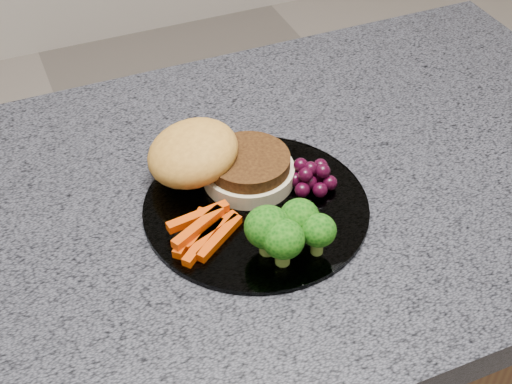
% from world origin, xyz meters
% --- Properties ---
extents(countertop, '(1.20, 0.60, 0.04)m').
position_xyz_m(countertop, '(0.00, 0.00, 0.88)').
color(countertop, '#4A4A54').
rests_on(countertop, island_cabinet).
extents(plate, '(0.26, 0.26, 0.01)m').
position_xyz_m(plate, '(0.07, -0.03, 0.90)').
color(plate, white).
rests_on(plate, countertop).
extents(burger, '(0.20, 0.17, 0.06)m').
position_xyz_m(burger, '(0.04, 0.03, 0.93)').
color(burger, beige).
rests_on(burger, plate).
extents(carrot_sticks, '(0.09, 0.08, 0.02)m').
position_xyz_m(carrot_sticks, '(-0.00, -0.05, 0.91)').
color(carrot_sticks, '#CC3B03').
rests_on(carrot_sticks, plate).
extents(broccoli, '(0.09, 0.07, 0.06)m').
position_xyz_m(broccoli, '(0.07, -0.11, 0.94)').
color(broccoli, olive).
rests_on(broccoli, plate).
extents(grape_bunch, '(0.06, 0.06, 0.03)m').
position_xyz_m(grape_bunch, '(0.14, -0.02, 0.92)').
color(grape_bunch, black).
rests_on(grape_bunch, plate).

